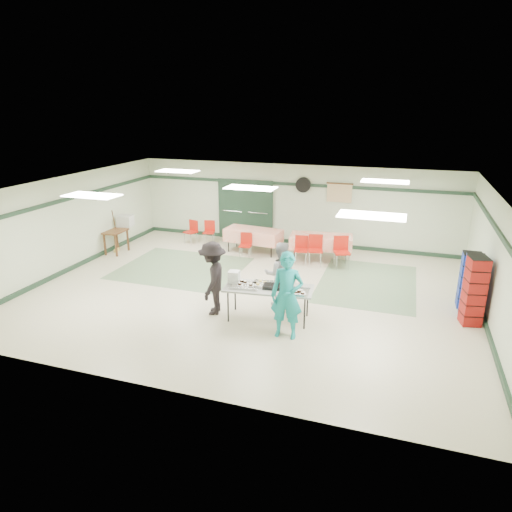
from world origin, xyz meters
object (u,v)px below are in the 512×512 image
(dining_table_b, at_px, (253,235))
(chair_loose_b, at_px, (192,229))
(dining_table_a, at_px, (321,241))
(crate_stack_blue_b, at_px, (469,280))
(chair_c, at_px, (341,249))
(broom, at_px, (116,230))
(serving_table, at_px, (268,289))
(chair_loose_a, at_px, (209,230))
(volunteer_teal, at_px, (287,296))
(volunteer_grey, at_px, (280,274))
(office_printer, at_px, (125,221))
(crate_stack_red, at_px, (474,291))
(volunteer_dark, at_px, (213,278))
(chair_d, at_px, (246,243))
(chair_b, at_px, (301,247))
(crate_stack_blue_a, at_px, (472,286))
(chair_a, at_px, (315,247))
(printer_table, at_px, (116,234))

(dining_table_b, relative_size, chair_loose_b, 2.34)
(dining_table_a, distance_m, crate_stack_blue_b, 4.63)
(chair_c, relative_size, broom, 0.68)
(serving_table, height_order, chair_loose_a, chair_loose_a)
(serving_table, relative_size, volunteer_teal, 1.11)
(volunteer_grey, bearing_deg, office_printer, -43.07)
(dining_table_a, bearing_deg, chair_loose_b, 169.21)
(crate_stack_red, bearing_deg, dining_table_b, 151.40)
(volunteer_dark, xyz_separation_m, chair_d, (-0.64, 4.01, -0.37))
(chair_c, bearing_deg, volunteer_grey, -128.19)
(chair_b, bearing_deg, crate_stack_blue_a, -37.63)
(volunteer_dark, height_order, broom, volunteer_dark)
(volunteer_grey, distance_m, dining_table_b, 4.17)
(chair_a, distance_m, crate_stack_blue_a, 4.65)
(dining_table_b, relative_size, crate_stack_blue_a, 1.28)
(dining_table_a, distance_m, chair_a, 0.57)
(chair_a, distance_m, chair_c, 0.77)
(chair_d, distance_m, broom, 4.26)
(volunteer_grey, bearing_deg, crate_stack_blue_b, 178.41)
(crate_stack_red, distance_m, office_printer, 10.59)
(chair_d, height_order, office_printer, office_printer)
(dining_table_b, height_order, crate_stack_blue_a, crate_stack_blue_a)
(serving_table, distance_m, chair_loose_a, 6.17)
(volunteer_dark, bearing_deg, crate_stack_blue_a, 95.13)
(serving_table, xyz_separation_m, dining_table_b, (-1.88, 4.51, -0.15))
(broom, bearing_deg, dining_table_a, 7.09)
(chair_d, distance_m, chair_loose_b, 2.42)
(chair_loose_a, distance_m, office_printer, 2.80)
(chair_a, height_order, chair_d, chair_a)
(crate_stack_red, bearing_deg, printer_table, 169.70)
(volunteer_teal, relative_size, broom, 1.33)
(crate_stack_blue_a, bearing_deg, chair_d, 159.28)
(chair_loose_a, xyz_separation_m, crate_stack_blue_b, (7.90, -2.89, 0.19))
(serving_table, height_order, chair_a, chair_a)
(chair_a, distance_m, chair_b, 0.43)
(dining_table_a, relative_size, printer_table, 2.45)
(volunteer_teal, bearing_deg, volunteer_dark, 160.52)
(printer_table, distance_m, broom, 0.18)
(printer_table, bearing_deg, chair_b, 8.59)
(office_printer, bearing_deg, crate_stack_blue_a, -20.20)
(chair_c, xyz_separation_m, office_printer, (-7.07, -0.34, 0.35))
(chair_d, distance_m, crate_stack_blue_b, 6.47)
(chair_loose_a, bearing_deg, chair_b, -29.31)
(serving_table, distance_m, crate_stack_blue_b, 4.75)
(serving_table, distance_m, volunteer_grey, 0.82)
(crate_stack_blue_a, relative_size, printer_table, 1.82)
(chair_d, distance_m, crate_stack_red, 6.80)
(volunteer_teal, bearing_deg, chair_loose_b, 128.85)
(serving_table, distance_m, broom, 6.88)
(chair_b, bearing_deg, chair_loose_b, 158.51)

